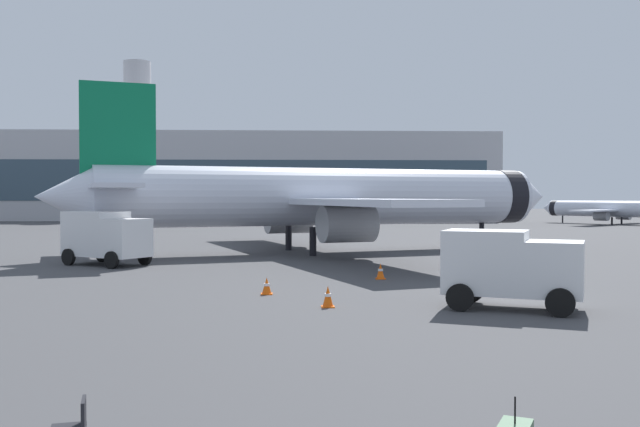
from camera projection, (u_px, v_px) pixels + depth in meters
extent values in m
cylinder|color=silver|center=(328.00, 197.00, 46.98)|extent=(29.66, 13.10, 3.80)
cone|color=silver|center=(530.00, 197.00, 52.78)|extent=(3.42, 4.18, 3.61)
cone|color=silver|center=(63.00, 197.00, 41.03)|extent=(4.12, 4.26, 3.42)
cylinder|color=black|center=(505.00, 197.00, 52.00)|extent=(2.56, 4.12, 3.88)
cube|color=silver|center=(278.00, 200.00, 54.10)|extent=(9.62, 16.70, 0.36)
cube|color=silver|center=(365.00, 202.00, 39.16)|extent=(9.62, 16.70, 0.36)
cylinder|color=gray|center=(288.00, 218.00, 51.79)|extent=(3.73, 3.10, 2.20)
cylinder|color=gray|center=(347.00, 224.00, 41.53)|extent=(3.73, 3.10, 2.20)
cube|color=#0C7247|center=(118.00, 136.00, 42.05)|extent=(4.29, 1.73, 6.40)
cube|color=silver|center=(106.00, 187.00, 44.94)|extent=(4.37, 6.51, 0.24)
cube|color=silver|center=(114.00, 186.00, 38.96)|extent=(4.37, 6.51, 0.24)
cylinder|color=black|center=(482.00, 235.00, 51.35)|extent=(0.36, 0.36, 1.80)
cylinder|color=black|center=(289.00, 237.00, 48.57)|extent=(0.44, 0.44, 1.80)
cylinder|color=black|center=(313.00, 241.00, 44.09)|extent=(0.44, 0.44, 1.80)
cylinder|color=silver|center=(609.00, 209.00, 93.30)|extent=(12.01, 14.29, 2.10)
cone|color=silver|center=(548.00, 208.00, 100.05)|extent=(2.39, 2.29, 2.00)
cylinder|color=black|center=(555.00, 208.00, 99.13)|extent=(2.16, 1.95, 2.15)
cube|color=silver|center=(596.00, 211.00, 89.97)|extent=(8.58, 7.61, 0.20)
cube|color=silver|center=(628.00, 210.00, 95.80)|extent=(8.58, 7.61, 0.20)
cylinder|color=gray|center=(601.00, 216.00, 90.90)|extent=(2.06, 2.14, 1.22)
cylinder|color=gray|center=(624.00, 215.00, 94.90)|extent=(2.06, 2.14, 1.22)
cylinder|color=black|center=(563.00, 219.00, 98.33)|extent=(0.20, 0.20, 1.00)
cylinder|color=black|center=(612.00, 221.00, 91.63)|extent=(0.24, 0.24, 1.00)
cylinder|color=black|center=(622.00, 220.00, 93.37)|extent=(0.24, 0.24, 1.00)
cube|color=white|center=(127.00, 238.00, 37.26)|extent=(2.63, 2.76, 2.04)
cube|color=#1E232D|center=(136.00, 229.00, 36.87)|extent=(1.19, 1.68, 0.84)
cube|color=white|center=(96.00, 233.00, 38.52)|extent=(3.82, 3.58, 2.40)
cylinder|color=black|center=(145.00, 257.00, 38.20)|extent=(0.87, 0.69, 0.90)
cylinder|color=black|center=(112.00, 260.00, 36.24)|extent=(0.87, 0.69, 0.90)
cylinder|color=black|center=(102.00, 254.00, 39.97)|extent=(0.87, 0.69, 0.90)
cylinder|color=black|center=(68.00, 257.00, 38.02)|extent=(0.87, 0.69, 0.90)
cube|color=white|center=(555.00, 269.00, 22.76)|extent=(2.42, 2.54, 1.78)
cube|color=#1E232D|center=(580.00, 257.00, 22.47)|extent=(0.81, 1.68, 0.74)
cube|color=white|center=(486.00, 262.00, 23.56)|extent=(3.23, 2.90, 2.10)
cylinder|color=black|center=(563.00, 294.00, 23.68)|extent=(0.91, 0.57, 0.90)
cylinder|color=black|center=(560.00, 303.00, 21.72)|extent=(0.91, 0.57, 0.90)
cylinder|color=black|center=(471.00, 290.00, 24.81)|extent=(0.91, 0.57, 0.90)
cylinder|color=black|center=(460.00, 298.00, 22.85)|extent=(0.91, 0.57, 0.90)
cube|color=#F2590C|center=(328.00, 307.00, 23.71)|extent=(0.44, 0.44, 0.04)
cone|color=#F2590C|center=(328.00, 296.00, 23.70)|extent=(0.36, 0.36, 0.68)
cylinder|color=white|center=(328.00, 295.00, 23.70)|extent=(0.23, 0.23, 0.10)
cube|color=#F2590C|center=(267.00, 294.00, 26.80)|extent=(0.44, 0.44, 0.04)
cone|color=#F2590C|center=(267.00, 285.00, 26.79)|extent=(0.36, 0.36, 0.61)
cylinder|color=white|center=(267.00, 285.00, 26.79)|extent=(0.23, 0.23, 0.10)
cube|color=#F2590C|center=(380.00, 279.00, 31.77)|extent=(0.44, 0.44, 0.04)
cone|color=#F2590C|center=(380.00, 271.00, 31.76)|extent=(0.36, 0.36, 0.68)
cylinder|color=white|center=(380.00, 270.00, 31.76)|extent=(0.23, 0.23, 0.10)
cylinder|color=black|center=(515.00, 410.00, 9.28)|extent=(0.02, 0.02, 0.36)
cube|color=black|center=(84.00, 413.00, 10.01)|extent=(0.15, 0.48, 0.40)
cube|color=#B2B2B7|center=(187.00, 177.00, 115.42)|extent=(98.35, 20.56, 13.57)
cube|color=#334756|center=(177.00, 180.00, 105.12)|extent=(93.43, 0.10, 6.11)
cylinder|color=#B2B2B7|center=(137.00, 99.00, 114.75)|extent=(4.40, 4.40, 12.00)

